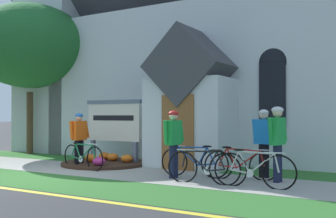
{
  "coord_description": "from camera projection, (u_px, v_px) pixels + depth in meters",
  "views": [
    {
      "loc": [
        8.01,
        -7.22,
        1.54
      ],
      "look_at": [
        2.01,
        3.27,
        1.72
      ],
      "focal_mm": 43.17,
      "sensor_mm": 36.0,
      "label": 1
    }
  ],
  "objects": [
    {
      "name": "cyclist_in_red_jersey",
      "position": [
        79.0,
        136.0,
        12.02
      ],
      "size": [
        0.27,
        0.71,
        1.59
      ],
      "color": "black",
      "rests_on": "ground"
    },
    {
      "name": "church_building",
      "position": [
        193.0,
        41.0,
        18.19
      ],
      "size": [
        13.53,
        12.11,
        13.52
      ],
      "color": "silver",
      "rests_on": "ground"
    },
    {
      "name": "church_lawn",
      "position": [
        126.0,
        162.0,
        13.04
      ],
      "size": [
        24.0,
        1.65,
        0.01
      ],
      "primitive_type": "cube",
      "color": "#2D6628",
      "rests_on": "ground"
    },
    {
      "name": "yard_deciduous_tree",
      "position": [
        30.0,
        46.0,
        16.03
      ],
      "size": [
        4.68,
        4.68,
        5.92
      ],
      "color": "#4C3823",
      "rests_on": "ground"
    },
    {
      "name": "cyclist_in_white_jersey",
      "position": [
        174.0,
        139.0,
        9.78
      ],
      "size": [
        0.28,
        0.71,
        1.64
      ],
      "color": "#191E38",
      "rests_on": "ground"
    },
    {
      "name": "bicycle_red",
      "position": [
        83.0,
        157.0,
        11.37
      ],
      "size": [
        1.74,
        0.4,
        0.77
      ],
      "color": "black",
      "rests_on": "ground"
    },
    {
      "name": "bicycle_white",
      "position": [
        194.0,
        162.0,
        10.05
      ],
      "size": [
        1.78,
        0.21,
        0.81
      ],
      "color": "black",
      "rests_on": "ground"
    },
    {
      "name": "grass_verge",
      "position": [
        29.0,
        179.0,
        9.63
      ],
      "size": [
        32.0,
        1.83,
        0.01
      ],
      "primitive_type": "cube",
      "color": "#2D6628",
      "rests_on": "ground"
    },
    {
      "name": "bicycle_blue",
      "position": [
        204.0,
        167.0,
        9.0
      ],
      "size": [
        1.72,
        0.19,
        0.8
      ],
      "color": "black",
      "rests_on": "ground"
    },
    {
      "name": "church_sign",
      "position": [
        114.0,
        122.0,
        12.76
      ],
      "size": [
        2.17,
        0.2,
        2.01
      ],
      "color": "slate",
      "rests_on": "ground"
    },
    {
      "name": "cyclist_in_blue_jersey",
      "position": [
        278.0,
        138.0,
        9.18
      ],
      "size": [
        0.31,
        0.81,
        1.73
      ],
      "color": "#191E38",
      "rests_on": "ground"
    },
    {
      "name": "ground",
      "position": [
        127.0,
        160.0,
        13.69
      ],
      "size": [
        140.0,
        140.0,
        0.0
      ],
      "primitive_type": "plane",
      "color": "#333335"
    },
    {
      "name": "bicycle_black",
      "position": [
        241.0,
        164.0,
        9.56
      ],
      "size": [
        1.7,
        0.51,
        0.81
      ],
      "color": "black",
      "rests_on": "ground"
    },
    {
      "name": "bicycle_yellow",
      "position": [
        254.0,
        170.0,
        8.51
      ],
      "size": [
        1.77,
        0.15,
        0.83
      ],
      "color": "black",
      "rests_on": "ground"
    },
    {
      "name": "cyclist_in_yellow_jersey",
      "position": [
        264.0,
        138.0,
        9.84
      ],
      "size": [
        0.62,
        0.4,
        1.67
      ],
      "color": "black",
      "rests_on": "ground"
    },
    {
      "name": "flower_bed",
      "position": [
        105.0,
        162.0,
        12.35
      ],
      "size": [
        2.6,
        2.6,
        0.34
      ],
      "color": "#382319",
      "rests_on": "ground"
    },
    {
      "name": "sidewalk_slab",
      "position": [
        86.0,
        169.0,
        11.38
      ],
      "size": [
        32.0,
        2.2,
        0.01
      ],
      "primitive_type": "cube",
      "color": "#99968E",
      "rests_on": "ground"
    }
  ]
}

